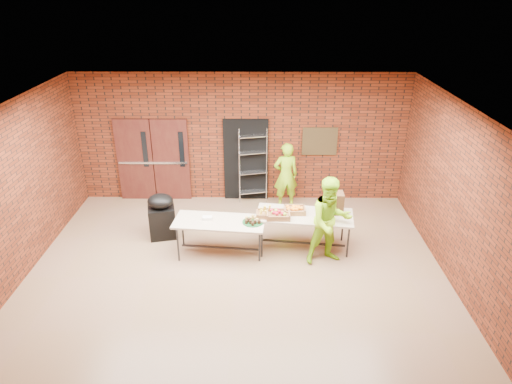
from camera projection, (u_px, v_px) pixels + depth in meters
room at (234, 203)px, 7.94m from camera, size 8.08×7.08×3.28m
double_doors at (153, 160)px, 11.30m from camera, size 1.78×0.12×2.10m
dark_doorway at (246, 160)px, 11.31m from camera, size 1.10×0.06×2.10m
bronze_plaque at (320, 141)px, 11.07m from camera, size 0.85×0.04×0.70m
wire_rack at (253, 166)px, 11.23m from camera, size 0.72×0.38×1.88m
table_left at (219, 224)px, 9.14m from camera, size 1.89×0.94×0.75m
table_right at (304, 217)px, 9.27m from camera, size 2.04×1.06×0.80m
basket_bananas at (266, 214)px, 9.17m from camera, size 0.40×0.31×0.12m
basket_oranges at (295, 210)px, 9.30m from camera, size 0.43×0.34×0.13m
basket_apples at (278, 215)px, 9.11m from camera, size 0.47×0.37×0.15m
muffin_tray at (253, 220)px, 9.04m from camera, size 0.42×0.42×0.10m
napkin_box at (207, 218)px, 9.15m from camera, size 0.19×0.13×0.06m
coffee_dispenser at (335, 203)px, 9.23m from camera, size 0.34×0.30×0.44m
cup_stack_front at (320, 212)px, 9.09m from camera, size 0.08×0.08×0.24m
cup_stack_mid at (323, 213)px, 9.06m from camera, size 0.08×0.08×0.23m
cup_stack_back at (321, 210)px, 9.19m from camera, size 0.08×0.08×0.23m
covered_grill at (162, 216)px, 9.81m from camera, size 0.65×0.58×1.01m
volunteer_woman at (286, 175)px, 11.04m from camera, size 0.66×0.49×1.64m
volunteer_man at (330, 221)px, 8.78m from camera, size 1.02×0.88×1.80m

